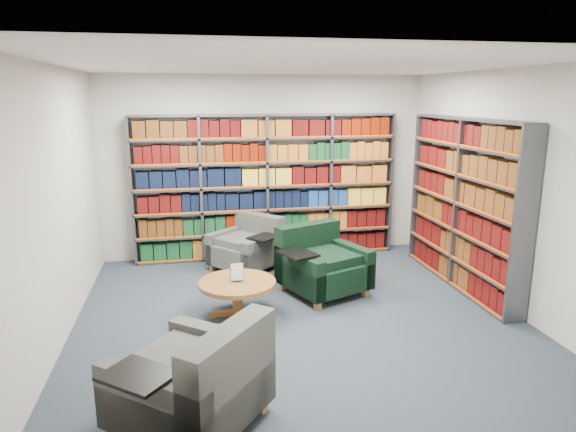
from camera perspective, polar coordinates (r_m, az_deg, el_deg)
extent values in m
cube|color=black|center=(6.05, 1.11, -11.07)|extent=(5.00, 5.00, 0.01)
cube|color=white|center=(5.52, 1.25, 16.54)|extent=(5.00, 5.00, 0.01)
cube|color=#B1ACA4|center=(8.05, -2.61, 5.49)|extent=(5.00, 0.01, 2.80)
cube|color=#B1ACA4|center=(3.30, 10.46, -6.28)|extent=(5.00, 0.01, 2.80)
cube|color=#B1ACA4|center=(5.66, -24.47, 0.96)|extent=(0.01, 5.00, 2.80)
cube|color=#B1ACA4|center=(6.61, 22.93, 2.74)|extent=(0.01, 5.00, 2.80)
cube|color=#47494F|center=(7.94, -2.41, 3.19)|extent=(4.00, 0.28, 2.20)
cube|color=silver|center=(8.07, -2.55, 3.35)|extent=(4.00, 0.02, 2.20)
cube|color=#D84C0A|center=(7.81, -2.27, 3.02)|extent=(4.00, 0.01, 2.20)
cube|color=#0C3819|center=(8.15, -2.35, -3.20)|extent=(3.88, 0.21, 0.29)
cube|color=#4C270C|center=(8.06, -2.37, -0.70)|extent=(3.88, 0.21, 0.29)
cube|color=#3D0706|center=(7.97, -2.40, 1.85)|extent=(3.88, 0.21, 0.29)
cube|color=black|center=(7.91, -2.42, 4.46)|extent=(3.88, 0.21, 0.29)
cube|color=#3D0706|center=(7.86, -2.45, 7.10)|extent=(3.88, 0.21, 0.29)
cube|color=#4C270C|center=(7.83, -2.48, 9.77)|extent=(3.88, 0.21, 0.29)
cube|color=#47494F|center=(7.08, 18.93, 1.23)|extent=(0.28, 2.50, 2.20)
cube|color=silver|center=(7.14, 19.84, 1.26)|extent=(0.02, 2.50, 2.20)
cube|color=#D84C0A|center=(7.02, 18.01, 1.19)|extent=(0.02, 2.50, 2.20)
cube|color=#3D0706|center=(7.32, 18.39, -5.85)|extent=(0.21, 2.38, 0.29)
cube|color=#3D0706|center=(7.21, 18.60, -3.09)|extent=(0.21, 2.38, 0.29)
cube|color=#4C270C|center=(7.12, 18.82, -0.26)|extent=(0.21, 2.38, 0.29)
cube|color=#3D0706|center=(7.05, 19.04, 2.64)|extent=(0.21, 2.38, 0.29)
cube|color=#3D0706|center=(6.99, 19.27, 5.60)|extent=(0.21, 2.38, 0.29)
cube|color=#3D0706|center=(6.96, 19.50, 8.59)|extent=(0.21, 2.38, 0.29)
cube|color=#0A1E34|center=(7.55, -4.75, -4.09)|extent=(1.18, 1.18, 0.30)
cube|color=#0A1E34|center=(7.73, -3.17, -2.21)|extent=(0.70, 0.75, 0.67)
cube|color=#0A1E34|center=(7.76, -6.72, -3.08)|extent=(0.71, 0.66, 0.45)
cube|color=#0A1E34|center=(7.30, -2.69, -4.05)|extent=(0.71, 0.66, 0.45)
cube|color=black|center=(7.17, -2.66, -2.36)|extent=(0.52, 0.51, 0.02)
cube|color=#9E6736|center=(7.60, -8.41, -5.62)|extent=(0.09, 0.09, 0.09)
cube|color=#9E6736|center=(7.15, -4.50, -6.75)|extent=(0.09, 0.09, 0.09)
cube|color=#9E6736|center=(8.07, -4.92, -4.39)|extent=(0.09, 0.09, 0.09)
cube|color=#9E6736|center=(7.65, -1.06, -5.36)|extent=(0.09, 0.09, 0.09)
cube|color=black|center=(6.64, 4.01, -6.31)|extent=(1.21, 1.21, 0.33)
cube|color=black|center=(6.85, 2.20, -3.85)|extent=(0.94, 0.54, 0.74)
cube|color=black|center=(6.39, 1.22, -6.28)|extent=(0.49, 0.91, 0.49)
cube|color=black|center=(6.84, 6.64, -5.03)|extent=(0.49, 0.91, 0.49)
cube|color=black|center=(6.24, 1.11, -4.18)|extent=(0.50, 0.55, 0.03)
cube|color=#9E6736|center=(6.22, 3.31, -9.84)|extent=(0.09, 0.09, 0.10)
cube|color=#9E6736|center=(6.67, 8.63, -8.32)|extent=(0.09, 0.09, 0.10)
cube|color=#9E6736|center=(6.80, -0.57, -7.74)|extent=(0.09, 0.09, 0.10)
cube|color=#9E6736|center=(7.21, 4.55, -6.52)|extent=(0.09, 0.09, 0.10)
cube|color=#0A1E34|center=(4.22, -10.84, -18.63)|extent=(1.36, 1.36, 0.34)
cube|color=#0A1E34|center=(3.91, -6.48, -17.56)|extent=(0.78, 0.88, 0.77)
cube|color=#0A1E34|center=(4.45, -7.49, -15.39)|extent=(0.84, 0.73, 0.51)
cube|color=#0A1E34|center=(3.92, -14.87, -20.10)|extent=(0.84, 0.73, 0.51)
cube|color=black|center=(3.77, -16.33, -16.63)|extent=(0.60, 0.58, 0.03)
cube|color=#9E6736|center=(4.81, -11.48, -17.44)|extent=(0.11, 0.11, 0.11)
cube|color=#9E6736|center=(4.34, -18.65, -21.70)|extent=(0.11, 0.11, 0.11)
cube|color=#9E6736|center=(4.41, -2.97, -20.27)|extent=(0.11, 0.11, 0.11)
cylinder|color=brown|center=(5.94, -5.66, -7.44)|extent=(0.89, 0.89, 0.05)
cylinder|color=brown|center=(6.01, -5.62, -9.20)|extent=(0.12, 0.12, 0.36)
cube|color=brown|center=(6.08, -5.58, -10.57)|extent=(0.64, 0.08, 0.06)
cube|color=brown|center=(6.08, -5.58, -10.57)|extent=(0.08, 0.64, 0.06)
cube|color=black|center=(5.93, -5.67, -7.17)|extent=(0.10, 0.05, 0.01)
cube|color=white|center=(5.90, -5.69, -6.23)|extent=(0.14, 0.01, 0.20)
cube|color=#145926|center=(5.90, -5.70, -6.20)|extent=(0.15, 0.00, 0.21)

